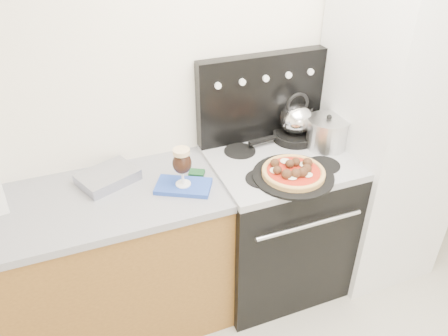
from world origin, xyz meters
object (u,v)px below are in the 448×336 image
beer_glass (182,167)px  tea_kettle (296,117)px  pizza (294,171)px  skillet (294,136)px  pizza_pan (293,176)px  stock_pot (327,134)px  fridge (388,133)px  base_cabinet (90,272)px  oven_mitt (183,186)px  stove_body (275,225)px

beer_glass → tea_kettle: size_ratio=0.99×
pizza → skillet: bearing=60.1°
pizza_pan → pizza: size_ratio=1.30×
skillet → stock_pot: stock_pot is taller
skillet → pizza: bearing=-119.9°
fridge → tea_kettle: bearing=160.7°
base_cabinet → oven_mitt: size_ratio=5.30×
oven_mitt → pizza: bearing=-14.0°
beer_glass → pizza_pan: (0.55, -0.14, -0.10)m
base_cabinet → pizza_pan: size_ratio=3.45×
oven_mitt → stock_pot: (0.87, 0.07, 0.09)m
stove_body → fridge: bearing=-2.0°
base_cabinet → skillet: bearing=6.0°
fridge → skillet: (-0.53, 0.18, -0.01)m
base_cabinet → stove_body: size_ratio=1.65×
base_cabinet → stock_pot: 1.52m
fridge → beer_glass: bearing=-178.8°
base_cabinet → pizza_pan: pizza_pan is taller
base_cabinet → beer_glass: beer_glass is taller
stove_body → pizza: 0.55m
oven_mitt → tea_kettle: 0.79m
stove_body → beer_glass: size_ratio=4.24×
skillet → stock_pot: bearing=-47.2°
stove_body → tea_kettle: size_ratio=4.19×
base_cabinet → tea_kettle: size_ratio=6.91×
stove_body → fridge: 0.87m
stove_body → stock_pot: 0.64m
base_cabinet → skillet: (1.28, 0.13, 0.51)m
base_cabinet → beer_glass: bearing=-8.2°
pizza → tea_kettle: size_ratio=1.54×
beer_glass → pizza: beer_glass is taller
tea_kettle → pizza: bearing=-123.9°
beer_glass → base_cabinet: bearing=171.8°
pizza_pan → pizza: pizza is taller
pizza → fridge: bearing=12.7°
stove_body → tea_kettle: 0.67m
tea_kettle → pizza_pan: bearing=-123.9°
pizza_pan → skillet: skillet is taller
oven_mitt → pizza: (0.55, -0.14, 0.04)m
beer_glass → tea_kettle: (0.75, 0.21, 0.04)m
pizza → stock_pot: size_ratio=1.43×
fridge → beer_glass: fridge is taller
beer_glass → pizza_pan: size_ratio=0.49×
pizza → skillet: size_ratio=1.29×
base_cabinet → stove_body: 1.11m
fridge → stock_pot: bearing=173.2°
stove_body → stock_pot: size_ratio=3.89×
stove_body → tea_kettle: (0.17, 0.16, 0.63)m
oven_mitt → tea_kettle: tea_kettle is taller
stock_pot → beer_glass: bearing=-175.2°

